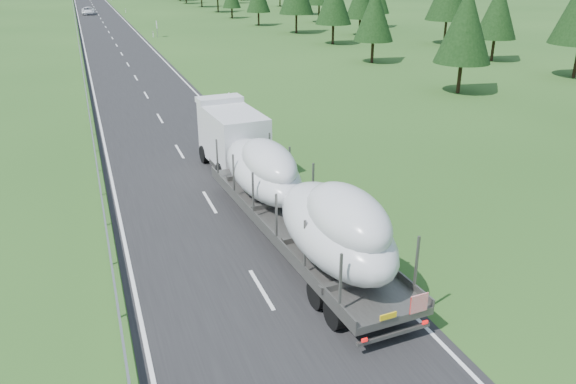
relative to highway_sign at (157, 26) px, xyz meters
name	(u,v)px	position (x,y,z in m)	size (l,w,h in m)	color
ground	(261,290)	(-7.20, -80.00, -1.81)	(400.00, 400.00, 0.00)	#254C19
road_surface	(105,26)	(-7.20, 20.00, -1.80)	(10.00, 400.00, 0.02)	black
guardrail	(76,24)	(-12.50, 19.94, -1.21)	(0.10, 400.00, 0.76)	slate
marker_posts	(117,4)	(-0.70, 75.00, -1.27)	(0.13, 350.08, 1.00)	silver
highway_sign	(157,26)	(0.00, 0.00, 0.00)	(0.08, 0.90, 2.60)	slate
boat_truck	(280,181)	(-4.68, -75.02, 0.54)	(4.02, 21.51, 4.37)	silver
distant_van	(88,11)	(-9.36, 48.34, -0.96)	(2.83, 6.13, 1.70)	white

